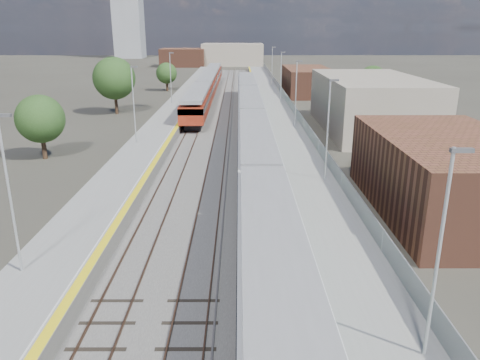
{
  "coord_description": "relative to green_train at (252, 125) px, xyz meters",
  "views": [
    {
      "loc": [
        0.08,
        -11.72,
        11.95
      ],
      "look_at": [
        0.16,
        18.19,
        2.2
      ],
      "focal_mm": 35.0,
      "sensor_mm": 36.0,
      "label": 1
    }
  ],
  "objects": [
    {
      "name": "ground",
      "position": [
        -1.5,
        13.69,
        -2.34
      ],
      "size": [
        320.0,
        320.0,
        0.0
      ],
      "primitive_type": "plane",
      "color": "#47443A",
      "rests_on": "ground"
    },
    {
      "name": "green_train",
      "position": [
        0.0,
        0.0,
        0.0
      ],
      "size": [
        3.02,
        84.09,
        3.33
      ],
      "color": "black",
      "rests_on": "ground"
    },
    {
      "name": "tree_c",
      "position": [
        -15.63,
        45.79,
        1.12
      ],
      "size": [
        4.07,
        4.07,
        5.52
      ],
      "color": "#382619",
      "rests_on": "ground"
    },
    {
      "name": "ballast_bed",
      "position": [
        -3.75,
        16.19,
        -2.31
      ],
      "size": [
        10.5,
        155.0,
        0.06
      ],
      "primitive_type": "cube",
      "color": "#565451",
      "rests_on": "ground"
    },
    {
      "name": "buildings",
      "position": [
        -19.62,
        102.28,
        8.36
      ],
      "size": [
        72.0,
        185.5,
        40.0
      ],
      "color": "brown",
      "rests_on": "ground"
    },
    {
      "name": "tree_d",
      "position": [
        20.12,
        28.51,
        1.58
      ],
      "size": [
        4.6,
        4.6,
        6.24
      ],
      "color": "#382619",
      "rests_on": "ground"
    },
    {
      "name": "tree_b",
      "position": [
        -19.2,
        19.81,
        2.77
      ],
      "size": [
        5.99,
        5.99,
        8.11
      ],
      "color": "#382619",
      "rests_on": "ground"
    },
    {
      "name": "platform_right",
      "position": [
        3.78,
        16.18,
        -1.81
      ],
      "size": [
        4.7,
        155.0,
        8.52
      ],
      "color": "slate",
      "rests_on": "ground"
    },
    {
      "name": "red_train",
      "position": [
        -7.0,
        36.25,
        -0.08
      ],
      "size": [
        3.03,
        61.43,
        3.83
      ],
      "color": "black",
      "rests_on": "ground"
    },
    {
      "name": "platform_left",
      "position": [
        -10.55,
        16.18,
        -1.83
      ],
      "size": [
        4.3,
        155.0,
        8.52
      ],
      "color": "slate",
      "rests_on": "ground"
    },
    {
      "name": "tree_a",
      "position": [
        -20.01,
        -4.68,
        1.5
      ],
      "size": [
        4.5,
        4.5,
        6.11
      ],
      "color": "#382619",
      "rests_on": "ground"
    },
    {
      "name": "tracks",
      "position": [
        -3.15,
        17.86,
        -2.24
      ],
      "size": [
        8.96,
        160.0,
        0.17
      ],
      "color": "#4C3323",
      "rests_on": "ground"
    }
  ]
}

